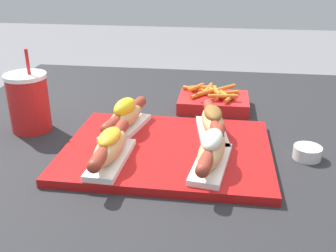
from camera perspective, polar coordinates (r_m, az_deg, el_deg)
name	(u,v)px	position (r m, az deg, el deg)	size (l,w,h in m)	color
patio_table	(174,246)	(1.19, 0.87, -17.08)	(1.22, 1.11, 0.75)	#232326
serving_tray	(167,150)	(0.86, -0.18, -3.51)	(0.45, 0.34, 0.02)	#B71414
hot_dog_0	(110,147)	(0.79, -8.39, -3.00)	(0.07, 0.21, 0.07)	white
hot_dog_1	(212,150)	(0.77, 6.36, -3.54)	(0.08, 0.21, 0.07)	white
hot_dog_2	(125,116)	(0.93, -6.23, 1.39)	(0.09, 0.21, 0.08)	white
hot_dog_3	(213,122)	(0.91, 6.48, 0.62)	(0.09, 0.21, 0.07)	white
sauce_bowl	(307,152)	(0.89, 19.58, -3.55)	(0.06, 0.06, 0.03)	silver
drink_cup	(29,102)	(1.02, -19.54, 3.27)	(0.10, 0.10, 0.20)	red
fries_basket	(213,101)	(1.12, 6.59, 3.58)	(0.19, 0.15, 0.06)	red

